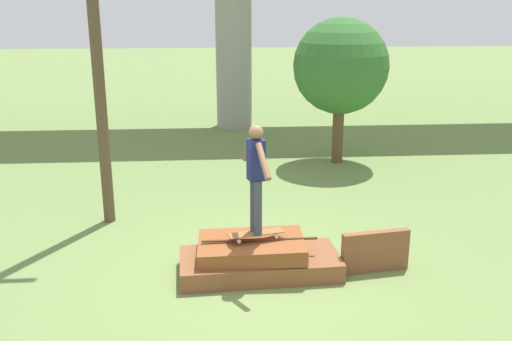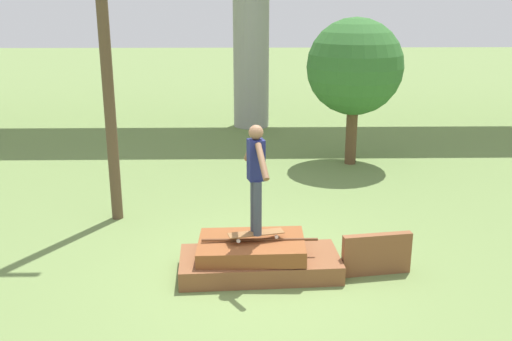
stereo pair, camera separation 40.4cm
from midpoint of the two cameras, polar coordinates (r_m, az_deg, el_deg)
The scene contains 6 objects.
ground_plane at distance 8.60m, azimuth -1.00°, elevation -10.20°, with size 80.00×80.00×0.00m, color olive.
scrap_pile at distance 8.51m, azimuth -1.30°, elevation -8.78°, with size 2.40×1.15×0.56m.
scrap_plank_loose at distance 8.66m, azimuth 10.52°, elevation -7.98°, with size 1.04×0.28×0.63m.
skateboard at distance 8.33m, azimuth -1.40°, elevation -6.34°, with size 0.84×0.39×0.09m.
skater at distance 8.01m, azimuth -1.45°, elevation -0.18°, with size 0.35×1.11×1.60m.
tree_behind_left at distance 13.83m, azimuth 7.63°, elevation 10.26°, with size 2.27×2.27×3.50m.
Camera 1 is at (-0.61, -7.63, 3.91)m, focal length 40.00 mm.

